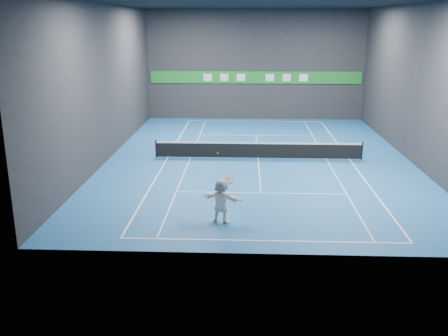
{
  "coord_description": "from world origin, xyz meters",
  "views": [
    {
      "loc": [
        -0.79,
        -29.21,
        7.9
      ],
      "look_at": [
        -1.75,
        -7.31,
        1.5
      ],
      "focal_mm": 40.0,
      "sensor_mm": 36.0,
      "label": 1
    }
  ],
  "objects_px": {
    "tennis_ball": "(218,153)",
    "player": "(221,201)",
    "tennis_net": "(258,150)",
    "tennis_racket": "(230,182)"
  },
  "relations": [
    {
      "from": "tennis_ball",
      "to": "tennis_net",
      "type": "bearing_deg",
      "value": 79.46
    },
    {
      "from": "tennis_ball",
      "to": "tennis_racket",
      "type": "height_order",
      "value": "tennis_ball"
    },
    {
      "from": "tennis_ball",
      "to": "tennis_racket",
      "type": "xyz_separation_m",
      "value": [
        0.49,
        0.01,
        -1.19
      ]
    },
    {
      "from": "tennis_net",
      "to": "tennis_racket",
      "type": "distance_m",
      "value": 10.23
    },
    {
      "from": "player",
      "to": "tennis_racket",
      "type": "height_order",
      "value": "tennis_racket"
    },
    {
      "from": "player",
      "to": "tennis_racket",
      "type": "relative_size",
      "value": 2.99
    },
    {
      "from": "tennis_ball",
      "to": "tennis_net",
      "type": "distance_m",
      "value": 10.52
    },
    {
      "from": "tennis_ball",
      "to": "player",
      "type": "bearing_deg",
      "value": -17.42
    },
    {
      "from": "player",
      "to": "tennis_net",
      "type": "xyz_separation_m",
      "value": [
        1.75,
        10.12,
        -0.39
      ]
    },
    {
      "from": "tennis_net",
      "to": "tennis_racket",
      "type": "height_order",
      "value": "tennis_racket"
    }
  ]
}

